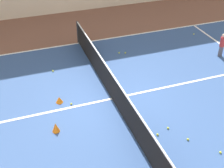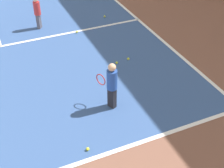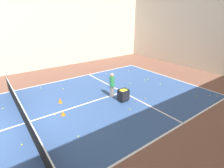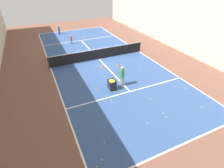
{
  "view_description": "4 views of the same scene",
  "coord_description": "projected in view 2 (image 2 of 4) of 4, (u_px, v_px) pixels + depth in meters",
  "views": [
    {
      "loc": [
        -8.5,
        3.02,
        6.74
      ],
      "look_at": [
        0.0,
        0.0,
        0.65
      ],
      "focal_mm": 50.0,
      "sensor_mm": 36.0,
      "label": 1
    },
    {
      "loc": [
        -0.21,
        -15.29,
        4.78
      ],
      "look_at": [
        2.01,
        -10.24,
        0.65
      ],
      "focal_mm": 50.0,
      "sensor_mm": 36.0,
      "label": 2
    },
    {
      "loc": [
        8.5,
        -0.89,
        5.05
      ],
      "look_at": [
        0.15,
        5.31,
        0.89
      ],
      "focal_mm": 28.0,
      "sensor_mm": 36.0,
      "label": 3
    },
    {
      "loc": [
        5.58,
        15.29,
        7.33
      ],
      "look_at": [
        1.07,
        5.5,
        0.46
      ],
      "focal_mm": 28.0,
      "sensor_mm": 36.0,
      "label": 4
    }
  ],
  "objects": [
    {
      "name": "tennis_ball_16",
      "position": [
        117.0,
        63.0,
        8.7
      ],
      "size": [
        0.07,
        0.07,
        0.07
      ],
      "primitive_type": "sphere",
      "color": "yellow",
      "rests_on": "ground"
    },
    {
      "name": "player_near_baseline",
      "position": [
        112.0,
        83.0,
        6.88
      ],
      "size": [
        0.39,
        0.54,
        1.18
      ],
      "rotation": [
        0.0,
        0.0,
        1.98
      ],
      "color": "black",
      "rests_on": "ground"
    },
    {
      "name": "tennis_ball_4",
      "position": [
        77.0,
        32.0,
        10.19
      ],
      "size": [
        0.07,
        0.07,
        0.07
      ],
      "primitive_type": "sphere",
      "color": "yellow",
      "rests_on": "ground"
    },
    {
      "name": "tennis_ball_32",
      "position": [
        105.0,
        16.0,
        11.13
      ],
      "size": [
        0.07,
        0.07,
        0.07
      ],
      "primitive_type": "sphere",
      "color": "yellow",
      "rests_on": "ground"
    },
    {
      "name": "line_service_near",
      "position": [
        0.0,
        46.0,
        9.49
      ],
      "size": [
        9.44,
        0.1,
        0.0
      ],
      "primitive_type": "cube",
      "color": "white",
      "rests_on": "ground"
    },
    {
      "name": "tennis_ball_14",
      "position": [
        128.0,
        59.0,
        8.87
      ],
      "size": [
        0.07,
        0.07,
        0.07
      ],
      "primitive_type": "sphere",
      "color": "yellow",
      "rests_on": "ground"
    },
    {
      "name": "child_midcourt",
      "position": [
        37.0,
        11.0,
        10.12
      ],
      "size": [
        0.3,
        0.3,
        1.08
      ],
      "rotation": [
        0.0,
        0.0,
        0.93
      ],
      "color": "#4C4C56",
      "rests_on": "ground"
    },
    {
      "name": "tennis_ball_29",
      "position": [
        88.0,
        149.0,
        6.19
      ],
      "size": [
        0.07,
        0.07,
        0.07
      ],
      "primitive_type": "sphere",
      "color": "yellow",
      "rests_on": "ground"
    }
  ]
}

